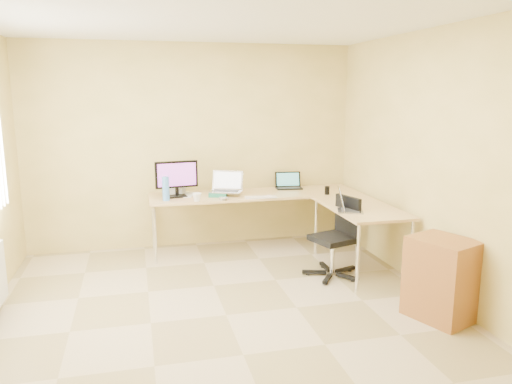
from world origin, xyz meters
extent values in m
plane|color=tan|center=(0.00, 0.00, 0.00)|extent=(4.50, 4.50, 0.00)
plane|color=white|center=(0.00, 0.00, 2.60)|extent=(4.50, 4.50, 0.00)
plane|color=#DDC377|center=(0.00, 2.25, 1.30)|extent=(4.50, 0.00, 4.50)
plane|color=#DDC377|center=(0.00, -2.25, 1.30)|extent=(4.50, 0.00, 4.50)
plane|color=#DDC377|center=(2.10, 0.00, 1.30)|extent=(0.00, 4.50, 4.50)
cube|color=tan|center=(0.72, 1.85, 0.36)|extent=(2.65, 0.70, 0.73)
cube|color=tan|center=(1.70, 0.85, 0.36)|extent=(0.70, 1.30, 0.73)
cube|color=black|center=(-0.26, 1.86, 0.95)|extent=(0.54, 0.24, 0.45)
cube|color=#1F7257|center=(0.25, 1.83, 0.75)|extent=(0.28, 0.33, 0.05)
cube|color=silver|center=(0.34, 1.79, 0.90)|extent=(0.47, 0.43, 0.25)
cube|color=black|center=(1.23, 2.04, 0.84)|extent=(0.37, 0.29, 0.21)
cube|color=silver|center=(0.72, 1.55, 0.74)|extent=(0.39, 0.14, 0.02)
ellipsoid|color=silver|center=(0.82, 1.55, 0.75)|extent=(0.11, 0.09, 0.03)
imported|color=white|center=(-0.05, 1.55, 0.78)|extent=(0.12, 0.12, 0.10)
cylinder|color=silver|center=(0.27, 1.55, 0.74)|extent=(0.13, 0.13, 0.03)
cylinder|color=#4888DC|center=(-0.40, 1.68, 0.87)|extent=(0.10, 0.10, 0.29)
cube|color=silver|center=(-0.16, 1.94, 0.73)|extent=(0.30, 0.37, 0.01)
cube|color=white|center=(-0.27, 2.05, 0.77)|extent=(0.26, 0.22, 0.08)
cylinder|color=silver|center=(-0.14, 2.05, 0.87)|extent=(0.23, 0.23, 0.29)
cylinder|color=black|center=(1.58, 1.55, 0.78)|extent=(0.07, 0.07, 0.10)
cube|color=#9998A8|center=(1.48, 0.65, 0.83)|extent=(0.38, 0.34, 0.21)
cube|color=black|center=(1.31, 0.70, 0.50)|extent=(0.67, 0.67, 0.88)
cube|color=olive|center=(1.85, -0.50, 0.36)|extent=(0.60, 0.66, 0.74)
camera|label=1|loc=(-0.74, -4.14, 1.99)|focal=34.86mm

